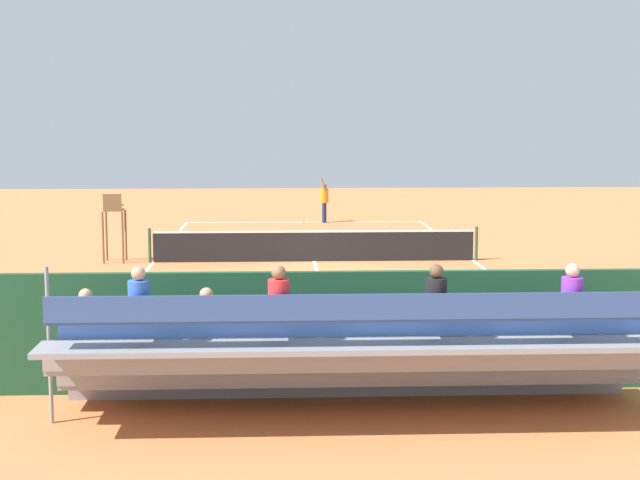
% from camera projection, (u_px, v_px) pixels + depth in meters
% --- Properties ---
extents(ground_plane, '(60.00, 60.00, 0.00)m').
position_uv_depth(ground_plane, '(314.00, 261.00, 29.62)').
color(ground_plane, '#D17542').
extents(court_line_markings, '(10.10, 22.20, 0.01)m').
position_uv_depth(court_line_markings, '(314.00, 261.00, 29.66)').
color(court_line_markings, white).
rests_on(court_line_markings, ground).
extents(tennis_net, '(10.30, 0.10, 1.07)m').
position_uv_depth(tennis_net, '(314.00, 245.00, 29.55)').
color(tennis_net, black).
rests_on(tennis_net, ground).
extents(backdrop_wall, '(18.00, 0.16, 2.00)m').
position_uv_depth(backdrop_wall, '(347.00, 331.00, 15.62)').
color(backdrop_wall, '#1E4C2D').
rests_on(backdrop_wall, ground).
extents(bleacher_stand, '(9.06, 2.40, 2.48)m').
position_uv_depth(bleacher_stand, '(346.00, 354.00, 14.23)').
color(bleacher_stand, gray).
rests_on(bleacher_stand, ground).
extents(umpire_chair, '(0.67, 0.67, 2.14)m').
position_uv_depth(umpire_chair, '(114.00, 220.00, 29.29)').
color(umpire_chair, brown).
rests_on(umpire_chair, ground).
extents(courtside_bench, '(1.80, 0.40, 0.93)m').
position_uv_depth(courtside_bench, '(442.00, 345.00, 16.48)').
color(courtside_bench, '#33383D').
rests_on(courtside_bench, ground).
extents(equipment_bag, '(0.90, 0.36, 0.36)m').
position_uv_depth(equipment_bag, '(325.00, 370.00, 16.31)').
color(equipment_bag, '#334C8C').
rests_on(equipment_bag, ground).
extents(tennis_player, '(0.45, 0.56, 1.93)m').
position_uv_depth(tennis_player, '(324.00, 199.00, 40.24)').
color(tennis_player, navy).
rests_on(tennis_player, ground).
extents(tennis_racket, '(0.37, 0.59, 0.03)m').
position_uv_depth(tennis_racket, '(302.00, 223.00, 40.16)').
color(tennis_racket, black).
rests_on(tennis_racket, ground).
extents(tennis_ball_near, '(0.07, 0.07, 0.07)m').
position_uv_depth(tennis_ball_near, '(385.00, 227.00, 38.31)').
color(tennis_ball_near, '#CCDB33').
rests_on(tennis_ball_near, ground).
extents(tennis_ball_far, '(0.07, 0.07, 0.07)m').
position_uv_depth(tennis_ball_far, '(314.00, 229.00, 37.89)').
color(tennis_ball_far, '#CCDB33').
rests_on(tennis_ball_far, ground).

